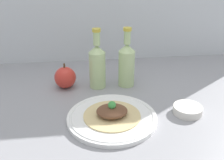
{
  "coord_description": "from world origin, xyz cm",
  "views": [
    {
      "loc": [
        -12.04,
        -75.07,
        48.63
      ],
      "look_at": [
        -1.84,
        9.03,
        8.46
      ],
      "focal_mm": 42.0,
      "sensor_mm": 36.0,
      "label": 1
    }
  ],
  "objects_px": {
    "cider_bottle_left": "(97,65)",
    "dipping_bowl": "(188,110)",
    "cider_bottle_right": "(127,63)",
    "apple": "(65,77)",
    "plate": "(112,117)",
    "plated_food": "(112,112)"
  },
  "relations": [
    {
      "from": "plated_food",
      "to": "cider_bottle_right",
      "type": "xyz_separation_m",
      "value": [
        0.09,
        0.25,
        0.07
      ]
    },
    {
      "from": "apple",
      "to": "dipping_bowl",
      "type": "bearing_deg",
      "value": -30.68
    },
    {
      "from": "plated_food",
      "to": "cider_bottle_left",
      "type": "bearing_deg",
      "value": 96.56
    },
    {
      "from": "cider_bottle_right",
      "to": "plated_food",
      "type": "bearing_deg",
      "value": -109.78
    },
    {
      "from": "cider_bottle_right",
      "to": "dipping_bowl",
      "type": "distance_m",
      "value": 0.31
    },
    {
      "from": "apple",
      "to": "cider_bottle_left",
      "type": "bearing_deg",
      "value": -3.54
    },
    {
      "from": "cider_bottle_left",
      "to": "cider_bottle_right",
      "type": "height_order",
      "value": "same"
    },
    {
      "from": "cider_bottle_right",
      "to": "plate",
      "type": "bearing_deg",
      "value": -109.78
    },
    {
      "from": "apple",
      "to": "plate",
      "type": "bearing_deg",
      "value": -58.29
    },
    {
      "from": "cider_bottle_right",
      "to": "apple",
      "type": "xyz_separation_m",
      "value": [
        -0.25,
        0.01,
        -0.05
      ]
    },
    {
      "from": "plated_food",
      "to": "apple",
      "type": "bearing_deg",
      "value": 121.71
    },
    {
      "from": "cider_bottle_left",
      "to": "cider_bottle_right",
      "type": "distance_m",
      "value": 0.12
    },
    {
      "from": "plated_food",
      "to": "cider_bottle_right",
      "type": "bearing_deg",
      "value": 70.22
    },
    {
      "from": "plate",
      "to": "cider_bottle_left",
      "type": "xyz_separation_m",
      "value": [
        -0.03,
        0.25,
        0.09
      ]
    },
    {
      "from": "cider_bottle_left",
      "to": "dipping_bowl",
      "type": "distance_m",
      "value": 0.39
    },
    {
      "from": "cider_bottle_left",
      "to": "dipping_bowl",
      "type": "xyz_separation_m",
      "value": [
        0.29,
        -0.24,
        -0.08
      ]
    },
    {
      "from": "plate",
      "to": "cider_bottle_right",
      "type": "relative_size",
      "value": 1.22
    },
    {
      "from": "plated_food",
      "to": "cider_bottle_left",
      "type": "height_order",
      "value": "cider_bottle_left"
    },
    {
      "from": "plate",
      "to": "apple",
      "type": "bearing_deg",
      "value": 121.71
    },
    {
      "from": "plate",
      "to": "cider_bottle_left",
      "type": "relative_size",
      "value": 1.22
    },
    {
      "from": "plate",
      "to": "dipping_bowl",
      "type": "xyz_separation_m",
      "value": [
        0.26,
        0.01,
        0.0
      ]
    },
    {
      "from": "cider_bottle_right",
      "to": "apple",
      "type": "height_order",
      "value": "cider_bottle_right"
    }
  ]
}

